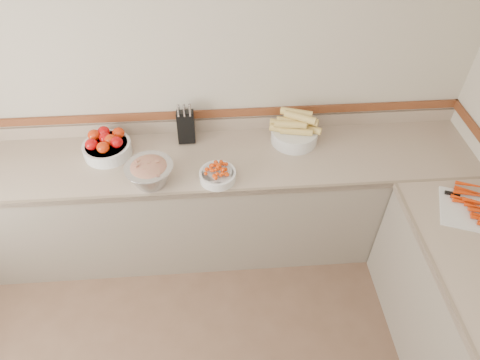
{
  "coord_description": "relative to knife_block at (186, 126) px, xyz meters",
  "views": [
    {
      "loc": [
        0.21,
        -0.53,
        2.85
      ],
      "look_at": [
        0.35,
        1.35,
        1.0
      ],
      "focal_mm": 32.0,
      "sensor_mm": 36.0,
      "label": 1
    }
  ],
  "objects": [
    {
      "name": "counter_back",
      "position": [
        -0.01,
        -0.22,
        -0.56
      ],
      "size": [
        4.0,
        0.65,
        1.08
      ],
      "color": "tan",
      "rests_on": "ground_plane"
    },
    {
      "name": "cutting_board",
      "position": [
        1.75,
        -0.82,
        -0.1
      ],
      "size": [
        0.5,
        0.45,
        0.06
      ],
      "color": "silver",
      "rests_on": "counter_right"
    },
    {
      "name": "tomato_bowl",
      "position": [
        -0.54,
        -0.12,
        -0.05
      ],
      "size": [
        0.33,
        0.33,
        0.16
      ],
      "color": "silver",
      "rests_on": "counter_back"
    },
    {
      "name": "back_wall",
      "position": [
        -0.01,
        0.1,
        0.28
      ],
      "size": [
        4.0,
        0.0,
        4.0
      ],
      "primitive_type": "plane",
      "rotation": [
        1.57,
        0.0,
        0.0
      ],
      "color": "#BEB29D",
      "rests_on": "ground_plane"
    },
    {
      "name": "knife_block",
      "position": [
        0.0,
        0.0,
        0.0
      ],
      "size": [
        0.12,
        0.15,
        0.29
      ],
      "color": "black",
      "rests_on": "counter_back"
    },
    {
      "name": "rhubarb_bowl",
      "position": [
        -0.22,
        -0.43,
        -0.03
      ],
      "size": [
        0.31,
        0.31,
        0.17
      ],
      "color": "#B2B2BA",
      "rests_on": "counter_back"
    },
    {
      "name": "corn_bowl",
      "position": [
        0.76,
        -0.07,
        -0.03
      ],
      "size": [
        0.37,
        0.33,
        0.24
      ],
      "color": "silver",
      "rests_on": "counter_back"
    },
    {
      "name": "cherry_tomato_bowl",
      "position": [
        0.21,
        -0.43,
        -0.07
      ],
      "size": [
        0.24,
        0.24,
        0.13
      ],
      "color": "silver",
      "rests_on": "counter_back"
    }
  ]
}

